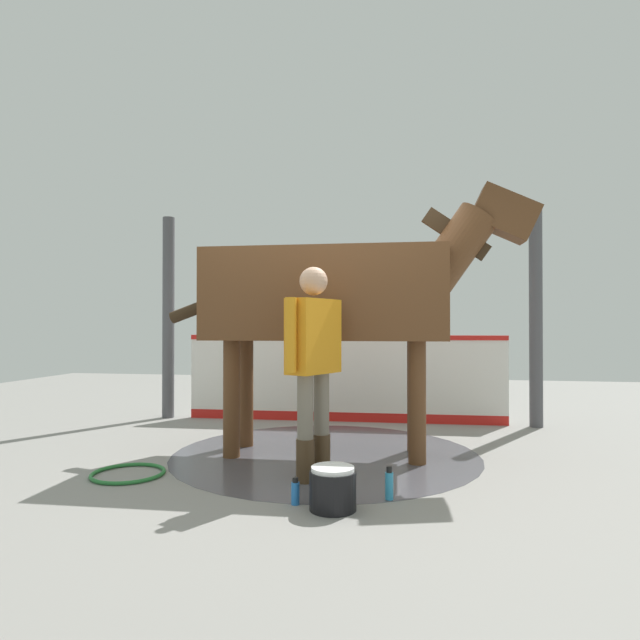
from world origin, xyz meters
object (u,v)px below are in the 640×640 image
at_px(wash_bucket, 333,488).
at_px(handler, 314,355).
at_px(horse, 337,296).
at_px(bottle_spray, 295,492).
at_px(hose_coil, 128,473).
at_px(bottle_shampoo, 389,484).

bearing_deg(wash_bucket, handler, -69.56).
height_order(horse, wash_bucket, horse).
bearing_deg(bottle_spray, horse, -93.51).
xyz_separation_m(wash_bucket, hose_coil, (1.81, -0.54, -0.13)).
relative_size(horse, bottle_spray, 19.12).
bearing_deg(handler, hose_coil, 31.61).
bearing_deg(horse, bottle_shampoo, -67.98).
bearing_deg(horse, handler, -96.83).
relative_size(horse, handler, 2.08).
height_order(handler, bottle_shampoo, handler).
bearing_deg(horse, hose_coil, -149.69).
height_order(bottle_shampoo, bottle_spray, bottle_shampoo).
distance_m(wash_bucket, hose_coil, 1.89).
height_order(horse, hose_coil, horse).
relative_size(handler, wash_bucket, 5.41).
bearing_deg(wash_bucket, bottle_spray, -12.22).
height_order(horse, bottle_spray, horse).
height_order(handler, wash_bucket, handler).
bearing_deg(handler, bottle_spray, 114.39).
bearing_deg(bottle_spray, bottle_shampoo, -161.59).
distance_m(bottle_shampoo, bottle_spray, 0.68).
height_order(wash_bucket, hose_coil, wash_bucket).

